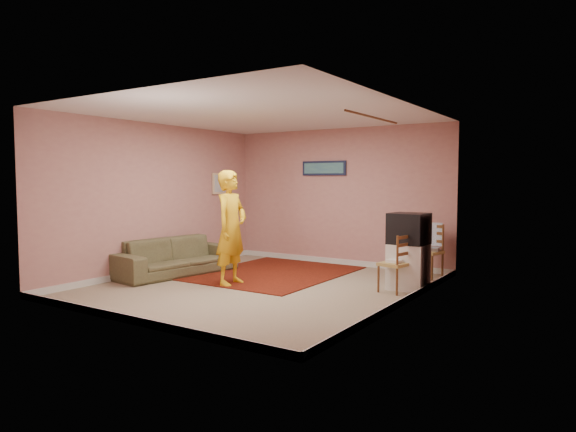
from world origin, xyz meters
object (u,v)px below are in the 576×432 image
Objects in this scene: crt_tv at (409,229)px; person at (231,228)px; sofa at (176,257)px; chair_a at (428,245)px; chair_b at (394,257)px; tv_cabinet at (408,267)px.

person is (-2.41, -1.17, -0.02)m from crt_tv.
crt_tv is 0.26× the size of sofa.
crt_tv is at bearing -75.40° from chair_a.
sofa is at bearing -67.37° from chair_b.
person is at bearing -58.46° from chair_b.
person is at bearing -154.25° from tv_cabinet.
chair_b is at bearing -70.14° from sofa.
chair_b is (-0.10, -0.31, 0.18)m from tv_cabinet.
crt_tv reaches higher than chair_a.
tv_cabinet is at bearing -69.64° from person.
tv_cabinet is 0.32× the size of sofa.
person reaches higher than chair_a.
tv_cabinet reaches higher than sofa.
tv_cabinet is at bearing -65.93° from sofa.
chair_a is at bearing -52.26° from sofa.
person is (-2.38, -2.20, 0.34)m from chair_a.
sofa is at bearing -137.74° from chair_a.
chair_b is at bearing -79.78° from chair_a.
chair_b is (-0.07, -1.35, -0.03)m from chair_a.
chair_b is 0.26× the size of person.
tv_cabinet is 0.38× the size of person.
chair_a is 3.26m from person.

